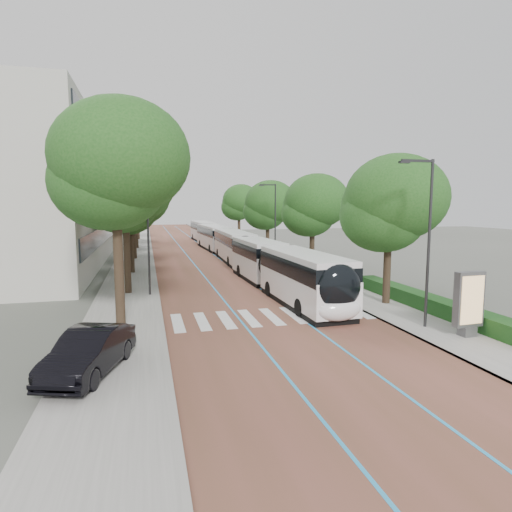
# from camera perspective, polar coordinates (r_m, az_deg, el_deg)

# --- Properties ---
(ground) EXTENTS (160.00, 160.00, 0.00)m
(ground) POSITION_cam_1_polar(r_m,az_deg,el_deg) (22.30, 2.34, -8.79)
(ground) COLOR #51544C
(ground) RESTS_ON ground
(road) EXTENTS (11.00, 140.00, 0.02)m
(road) POSITION_cam_1_polar(r_m,az_deg,el_deg) (61.17, -8.54, 1.18)
(road) COLOR brown
(road) RESTS_ON ground
(sidewalk_left) EXTENTS (4.00, 140.00, 0.12)m
(sidewalk_left) POSITION_cam_1_polar(r_m,az_deg,el_deg) (60.86, -15.58, 1.02)
(sidewalk_left) COLOR gray
(sidewalk_left) RESTS_ON ground
(sidewalk_right) EXTENTS (4.00, 140.00, 0.12)m
(sidewalk_right) POSITION_cam_1_polar(r_m,az_deg,el_deg) (62.37, -1.67, 1.40)
(sidewalk_right) COLOR gray
(sidewalk_right) RESTS_ON ground
(kerb_left) EXTENTS (0.20, 140.00, 0.14)m
(kerb_left) POSITION_cam_1_polar(r_m,az_deg,el_deg) (60.85, -13.79, 1.07)
(kerb_left) COLOR gray
(kerb_left) RESTS_ON ground
(kerb_right) EXTENTS (0.20, 140.00, 0.14)m
(kerb_right) POSITION_cam_1_polar(r_m,az_deg,el_deg) (61.98, -3.38, 1.36)
(kerb_right) COLOR gray
(kerb_right) RESTS_ON ground
(zebra_crossing) EXTENTS (10.55, 3.60, 0.01)m
(zebra_crossing) POSITION_cam_1_polar(r_m,az_deg,el_deg) (23.27, 2.10, -8.05)
(zebra_crossing) COLOR silver
(zebra_crossing) RESTS_ON ground
(lane_line_left) EXTENTS (0.12, 126.00, 0.01)m
(lane_line_left) POSITION_cam_1_polar(r_m,az_deg,el_deg) (61.02, -10.03, 1.15)
(lane_line_left) COLOR #2A96D2
(lane_line_left) RESTS_ON road
(lane_line_right) EXTENTS (0.12, 126.00, 0.01)m
(lane_line_right) POSITION_cam_1_polar(r_m,az_deg,el_deg) (61.35, -7.05, 1.23)
(lane_line_right) COLOR #2A96D2
(lane_line_right) RESTS_ON road
(office_building) EXTENTS (18.11, 40.00, 14.00)m
(office_building) POSITION_cam_1_polar(r_m,az_deg,el_deg) (50.34, -29.96, 7.10)
(office_building) COLOR #B0AEA3
(office_building) RESTS_ON ground
(hedge) EXTENTS (1.20, 14.00, 0.80)m
(hedge) POSITION_cam_1_polar(r_m,az_deg,el_deg) (26.22, 21.86, -5.73)
(hedge) COLOR #194819
(hedge) RESTS_ON sidewalk_right
(streetlight_near) EXTENTS (1.82, 0.20, 8.00)m
(streetlight_near) POSITION_cam_1_polar(r_m,az_deg,el_deg) (21.78, 21.75, 3.23)
(streetlight_near) COLOR #2B2C2E
(streetlight_near) RESTS_ON sidewalk_right
(streetlight_far) EXTENTS (1.82, 0.20, 8.00)m
(streetlight_far) POSITION_cam_1_polar(r_m,az_deg,el_deg) (44.46, 2.36, 5.33)
(streetlight_far) COLOR #2B2C2E
(streetlight_far) RESTS_ON sidewalk_right
(lamp_post_left) EXTENTS (0.14, 0.14, 8.00)m
(lamp_post_left) POSITION_cam_1_polar(r_m,az_deg,el_deg) (28.62, -14.18, 2.87)
(lamp_post_left) COLOR #2B2C2E
(lamp_post_left) RESTS_ON sidewalk_left
(trees_left) EXTENTS (6.25, 61.21, 10.17)m
(trees_left) POSITION_cam_1_polar(r_m,az_deg,el_deg) (45.53, -16.19, 7.38)
(trees_left) COLOR black
(trees_left) RESTS_ON ground
(trees_right) EXTENTS (6.02, 47.82, 8.51)m
(trees_right) POSITION_cam_1_polar(r_m,az_deg,el_deg) (44.47, 3.83, 6.61)
(trees_right) COLOR black
(trees_right) RESTS_ON ground
(lead_bus) EXTENTS (3.08, 18.47, 3.20)m
(lead_bus) POSITION_cam_1_polar(r_m,az_deg,el_deg) (29.07, 3.46, -1.82)
(lead_bus) COLOR black
(lead_bus) RESTS_ON ground
(bus_queued_0) EXTENTS (2.77, 12.45, 3.20)m
(bus_queued_0) POSITION_cam_1_polar(r_m,az_deg,el_deg) (45.00, -2.85, 1.27)
(bus_queued_0) COLOR white
(bus_queued_0) RESTS_ON ground
(bus_queued_1) EXTENTS (3.05, 12.49, 3.20)m
(bus_queued_1) POSITION_cam_1_polar(r_m,az_deg,el_deg) (57.48, -5.61, 2.47)
(bus_queued_1) COLOR white
(bus_queued_1) RESTS_ON ground
(bus_queued_2) EXTENTS (2.98, 12.48, 3.20)m
(bus_queued_2) POSITION_cam_1_polar(r_m,az_deg,el_deg) (70.20, -6.96, 3.25)
(bus_queued_2) COLOR white
(bus_queued_2) RESTS_ON ground
(ad_panel) EXTENTS (1.43, 0.57, 2.94)m
(ad_panel) POSITION_cam_1_polar(r_m,az_deg,el_deg) (21.50, 26.51, -5.56)
(ad_panel) COLOR #59595B
(ad_panel) RESTS_ON sidewalk_right
(parked_car) EXTENTS (3.08, 5.05, 1.57)m
(parked_car) POSITION_cam_1_polar(r_m,az_deg,el_deg) (16.39, -21.33, -11.80)
(parked_car) COLOR black
(parked_car) RESTS_ON sidewalk_left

